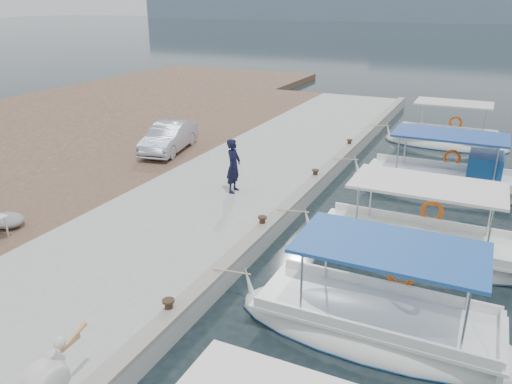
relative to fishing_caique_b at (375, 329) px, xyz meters
The scene contains 13 objects.
ground 4.17m from the fishing_caique_b, 157.05° to the left, with size 400.00×400.00×0.00m, color black.
concrete_quay 9.52m from the fishing_caique_b, 135.90° to the left, with size 6.00×40.00×0.50m, color #9E9E99.
quay_curb 7.78m from the fishing_caique_b, 121.47° to the left, with size 0.44×40.00×0.12m, color gray.
cobblestone_strip 13.56m from the fishing_caique_b, 150.76° to the left, with size 4.00×40.00×0.50m, color brown.
fishing_caique_b is the anchor object (origin of this frame).
fishing_caique_c 4.22m from the fishing_caique_b, 87.43° to the left, with size 6.87×2.37×2.83m.
fishing_caique_d 10.37m from the fishing_caique_b, 88.17° to the left, with size 6.94×2.37×2.83m.
fishing_caique_e 17.11m from the fishing_caique_b, 90.63° to the left, with size 6.11×2.29×2.83m.
mooring_bollards 5.25m from the fishing_caique_b, 143.26° to the left, with size 0.28×20.28×0.33m.
pelican 6.75m from the fishing_caique_b, 131.58° to the right, with size 0.53×1.47×1.14m.
fisherman 8.46m from the fishing_caique_b, 139.58° to the left, with size 0.71×0.47×1.95m, color black.
parked_car 14.45m from the fishing_caique_b, 142.58° to the left, with size 1.39×3.98×1.31m, color #AFB6C8.
tarp_bundle 11.27m from the fishing_caique_b, behind, with size 1.10×0.90×0.40m, color gray.
Camera 1 is at (5.39, -11.17, 6.97)m, focal length 35.00 mm.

